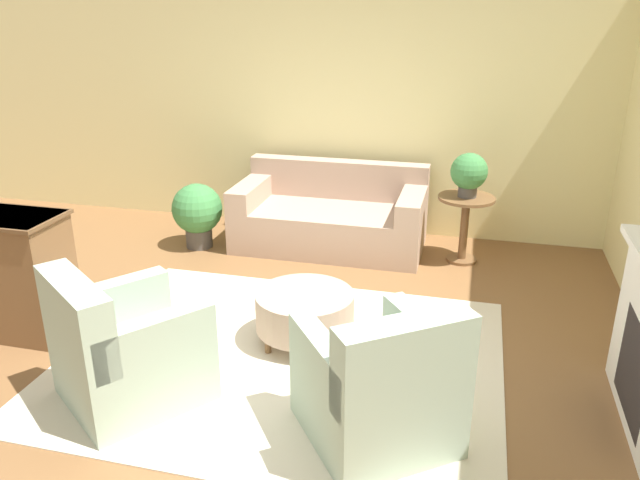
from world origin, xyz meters
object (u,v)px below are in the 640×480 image
Objects in this scene: couch at (331,218)px; armchair_right at (380,389)px; potted_plant_floor at (197,211)px; side_table at (465,217)px; potted_plant_on_side_table at (469,173)px; armchair_left at (124,352)px; ottoman_table at (305,311)px.

armchair_right is (1.01, -3.04, 0.05)m from couch.
armchair_right reaches higher than potted_plant_floor.
couch is 1.41m from potted_plant_floor.
potted_plant_on_side_table is (-0.00, -0.00, 0.45)m from side_table.
armchair_left is 3.62m from potted_plant_on_side_table.
armchair_left is 1.36m from ottoman_table.
couch is 1.52m from potted_plant_on_side_table.
side_table is (0.37, 2.94, 0.11)m from armchair_right.
side_table is at bearing -4.28° from couch.
ottoman_table is 1.73× the size of potted_plant_on_side_table.
armchair_right is at bearing -53.55° from ottoman_table.
side_table is at bearing 63.43° from potted_plant_on_side_table.
ottoman_table is (-0.73, 0.99, -0.08)m from armchair_right.
couch is at bearing 175.72° from potted_plant_on_side_table.
potted_plant_on_side_table is 0.63× the size of potted_plant_floor.
couch is 2.85× the size of potted_plant_floor.
potted_plant_on_side_table reaches higher than armchair_left.
armchair_right reaches higher than ottoman_table.
ottoman_table is 1.08× the size of potted_plant_floor.
armchair_right is at bearing 0.00° from armchair_left.
armchair_left is 1.51× the size of ottoman_table.
armchair_right is 3.56m from potted_plant_floor.
couch reaches higher than potted_plant_floor.
armchair_right is 1.51× the size of ottoman_table.
potted_plant_on_side_table is (1.39, -0.10, 0.61)m from couch.
armchair_right is (1.66, 0.00, 0.00)m from armchair_left.
armchair_right is at bearing -71.57° from couch.
couch is 3.11m from armchair_left.
potted_plant_on_side_table is at bearing -116.57° from side_table.
couch is 2.07m from ottoman_table.
armchair_left is 3.58m from side_table.
armchair_left is 1.66m from armchair_right.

